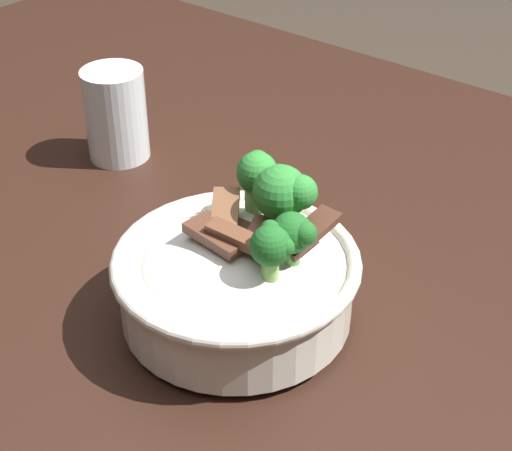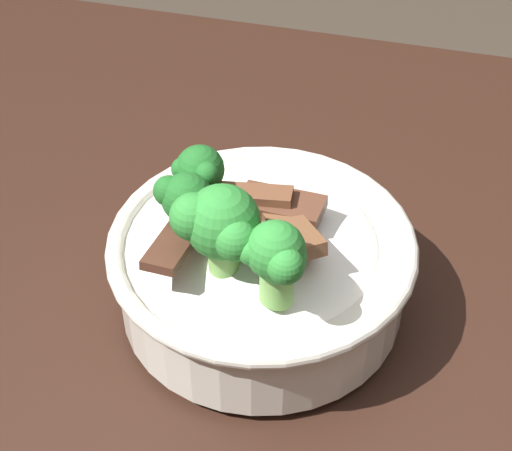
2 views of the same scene
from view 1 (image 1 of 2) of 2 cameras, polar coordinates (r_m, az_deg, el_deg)
name	(u,v)px [view 1 (image 1 of 2)]	position (r m, az deg, el deg)	size (l,w,h in m)	color
dining_table	(234,305)	(0.84, -1.57, -5.67)	(1.50, 0.98, 0.80)	black
rice_bowl	(239,272)	(0.67, -1.21, -3.31)	(0.21, 0.21, 0.14)	silver
drinking_glass	(116,121)	(0.93, -9.93, 7.39)	(0.07, 0.07, 0.11)	white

